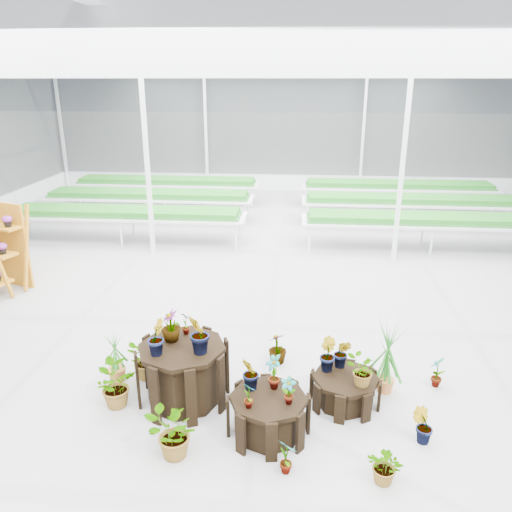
{
  "coord_description": "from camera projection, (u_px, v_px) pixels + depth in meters",
  "views": [
    {
      "loc": [
        0.64,
        -7.72,
        4.2
      ],
      "look_at": [
        -0.06,
        0.37,
        1.3
      ],
      "focal_mm": 35.0,
      "sensor_mm": 36.0,
      "label": 1
    }
  ],
  "objects": [
    {
      "name": "nursery_benches",
      "position": [
        277.0,
        209.0,
        15.32
      ],
      "size": [
        16.0,
        7.0,
        0.84
      ],
      "primitive_type": null,
      "color": "silver",
      "rests_on": "ground"
    },
    {
      "name": "plinth_low",
      "position": [
        345.0,
        390.0,
        6.77
      ],
      "size": [
        1.1,
        1.1,
        0.41
      ],
      "primitive_type": "cylinder",
      "rotation": [
        0.0,
        0.0,
        -0.22
      ],
      "color": "black",
      "rests_on": "ground"
    },
    {
      "name": "nursery_plants",
      "position": [
        225.0,
        371.0,
        6.75
      ],
      "size": [
        4.98,
        2.81,
        1.41
      ],
      "color": "#1E681B",
      "rests_on": "ground"
    },
    {
      "name": "plinth_mid",
      "position": [
        268.0,
        415.0,
        6.18
      ],
      "size": [
        1.13,
        1.13,
        0.53
      ],
      "primitive_type": "cylinder",
      "rotation": [
        0.0,
        0.0,
        0.14
      ],
      "color": "black",
      "rests_on": "ground"
    },
    {
      "name": "steel_frame",
      "position": [
        258.0,
        208.0,
        7.95
      ],
      "size": [
        18.0,
        24.0,
        4.5
      ],
      "primitive_type": null,
      "color": "silver",
      "rests_on": "ground"
    },
    {
      "name": "plinth_tall",
      "position": [
        183.0,
        373.0,
        6.79
      ],
      "size": [
        1.6,
        1.6,
        0.83
      ],
      "primitive_type": "cylinder",
      "rotation": [
        0.0,
        0.0,
        -0.4
      ],
      "color": "black",
      "rests_on": "ground"
    },
    {
      "name": "ground_plane",
      "position": [
        258.0,
        333.0,
        8.71
      ],
      "size": [
        24.0,
        24.0,
        0.0
      ],
      "primitive_type": "plane",
      "color": "gray",
      "rests_on": "ground"
    },
    {
      "name": "greenhouse_shell",
      "position": [
        258.0,
        208.0,
        7.95
      ],
      "size": [
        18.0,
        24.0,
        4.5
      ],
      "primitive_type": null,
      "color": "white",
      "rests_on": "ground"
    }
  ]
}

